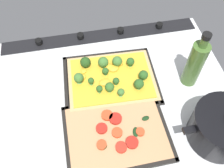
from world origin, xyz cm
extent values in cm
cube|color=silver|center=(0.00, 0.00, -1.50)|extent=(85.76, 67.28, 3.00)
cube|color=black|center=(0.00, -30.14, 0.40)|extent=(82.33, 7.00, 0.80)
cylinder|color=black|center=(-25.73, -30.14, 1.70)|extent=(2.80, 2.80, 1.80)
cylinder|color=black|center=(-8.58, -30.14, 1.70)|extent=(2.80, 2.80, 1.80)
cylinder|color=black|center=(8.58, -30.14, 1.70)|extent=(2.80, 2.80, 1.80)
cylinder|color=black|center=(25.73, -30.14, 1.70)|extent=(2.80, 2.80, 1.80)
cube|color=black|center=(0.46, -6.21, 0.25)|extent=(34.79, 27.50, 0.50)
cube|color=black|center=(-0.05, -18.66, 0.65)|extent=(33.76, 2.60, 1.30)
cube|color=black|center=(0.98, 6.24, 0.65)|extent=(33.76, 2.60, 1.30)
cube|color=black|center=(-15.79, -5.54, 0.65)|extent=(2.28, 26.15, 1.30)
cube|color=black|center=(16.72, -6.89, 0.65)|extent=(2.28, 26.15, 1.30)
cube|color=tan|center=(0.46, -6.21, 1.00)|extent=(32.30, 25.00, 1.00)
cube|color=gold|center=(0.46, -6.21, 1.70)|extent=(29.69, 22.53, 0.40)
cone|color=#4D8B3F|center=(1.85, -8.15, 2.37)|extent=(1.35, 1.35, 0.94)
sphere|color=#2D5B23|center=(1.85, -8.15, 3.76)|extent=(2.45, 2.45, 2.45)
cone|color=#427635|center=(8.44, -13.30, 2.32)|extent=(2.17, 2.17, 0.85)
sphere|color=#264C1C|center=(8.44, -13.30, 4.22)|extent=(3.94, 3.94, 3.94)
cone|color=#68AD54|center=(-1.71, 2.12, 2.60)|extent=(1.37, 1.37, 1.39)
sphere|color=#427533|center=(-1.71, 2.12, 4.23)|extent=(2.48, 2.48, 2.48)
cone|color=#4D8B3F|center=(-8.56, -0.14, 2.40)|extent=(1.94, 1.94, 1.00)
sphere|color=#2D5B23|center=(-8.56, -0.14, 4.22)|extent=(3.53, 3.53, 3.53)
cone|color=#4D8B3F|center=(-1.08, -3.19, 2.31)|extent=(1.33, 1.33, 0.81)
sphere|color=#2D5B23|center=(-1.08, -3.19, 3.62)|extent=(2.41, 2.41, 2.41)
cone|color=#4D8B3F|center=(7.62, -4.65, 2.58)|extent=(1.22, 1.22, 1.36)
sphere|color=#2D5B23|center=(7.62, -4.65, 4.09)|extent=(2.22, 2.22, 2.22)
cone|color=#68AD54|center=(11.70, -6.37, 2.58)|extent=(1.93, 1.93, 1.35)
sphere|color=#427533|center=(11.70, -6.37, 4.57)|extent=(3.51, 3.51, 3.51)
cone|color=#4D8B3F|center=(-8.06, -10.49, 2.45)|extent=(1.65, 1.65, 1.09)
sphere|color=#2D5B23|center=(-8.06, -10.49, 4.12)|extent=(3.00, 3.00, 3.00)
cone|color=#68AD54|center=(1.96, -12.05, 2.37)|extent=(2.15, 2.15, 0.95)
sphere|color=#427533|center=(1.96, -12.05, 4.31)|extent=(3.91, 3.91, 3.91)
cone|color=#68AD54|center=(-3.23, -11.55, 2.36)|extent=(2.06, 2.06, 0.92)
sphere|color=#427533|center=(-3.23, -11.55, 4.22)|extent=(3.74, 3.74, 3.74)
cone|color=#4D8B3F|center=(5.25, -0.81, 2.51)|extent=(1.27, 1.27, 1.22)
sphere|color=#2D5B23|center=(5.25, -0.81, 3.98)|extent=(2.30, 2.30, 2.30)
cone|color=#4D8B3F|center=(-11.13, -3.55, 2.36)|extent=(1.87, 1.87, 0.91)
sphere|color=#2D5B23|center=(-11.13, -3.55, 4.09)|extent=(3.40, 3.40, 3.40)
cone|color=#5B9F46|center=(1.69, -0.73, 2.40)|extent=(1.81, 1.81, 1.00)
sphere|color=#386B28|center=(1.69, -0.73, 4.13)|extent=(3.29, 3.29, 3.29)
ellipsoid|color=gold|center=(9.50, -10.94, 2.28)|extent=(3.21, 3.25, 0.88)
ellipsoid|color=gold|center=(10.25, -8.24, 2.27)|extent=(2.96, 2.70, 0.87)
ellipsoid|color=gold|center=(0.35, -11.08, 2.50)|extent=(4.92, 4.61, 1.39)
ellipsoid|color=gold|center=(-3.56, -12.50, 2.54)|extent=(5.66, 5.57, 1.50)
ellipsoid|color=gold|center=(2.84, -4.11, 2.55)|extent=(4.51, 3.34, 1.52)
ellipsoid|color=gold|center=(-1.46, -9.84, 2.49)|extent=(4.04, 3.42, 1.38)
cube|color=black|center=(2.44, 14.98, 0.25)|extent=(33.25, 25.66, 0.50)
cube|color=black|center=(2.56, 2.91, 0.65)|extent=(33.01, 1.52, 1.30)
cube|color=black|center=(-13.46, 14.82, 0.65)|extent=(1.45, 25.35, 1.30)
cube|color=black|center=(18.34, 15.13, 0.65)|extent=(1.45, 25.35, 1.30)
cube|color=tan|center=(2.44, 14.98, 0.95)|extent=(30.82, 23.23, 0.90)
cylinder|color=#B22319|center=(-1.49, 19.43, 1.90)|extent=(4.04, 4.04, 1.00)
cylinder|color=#D14723|center=(7.79, 18.39, 1.90)|extent=(3.15, 3.15, 1.00)
cylinder|color=#D14723|center=(4.35, 8.73, 1.90)|extent=(3.81, 3.81, 1.00)
cylinder|color=#B22319|center=(1.87, 10.46, 1.90)|extent=(4.22, 4.22, 1.00)
cylinder|color=#D14723|center=(2.33, 15.37, 1.90)|extent=(3.42, 3.42, 1.00)
cylinder|color=#B22319|center=(6.87, 13.03, 1.90)|extent=(3.70, 3.70, 1.00)
cylinder|color=red|center=(2.07, 20.32, 1.90)|extent=(3.57, 3.57, 1.00)
cylinder|color=#D14723|center=(-4.87, 16.51, 1.90)|extent=(2.82, 2.82, 1.00)
ellipsoid|color=#193819|center=(-7.85, 12.17, 1.80)|extent=(2.83, 2.16, 0.60)
ellipsoid|color=#193819|center=(-3.51, 16.24, 1.80)|extent=(2.58, 3.73, 0.60)
ellipsoid|color=#193819|center=(7.59, 19.04, 1.80)|extent=(3.11, 2.43, 0.60)
ellipsoid|color=#193819|center=(4.85, 8.88, 1.80)|extent=(2.78, 2.21, 0.60)
cylinder|color=black|center=(-28.52, 21.45, 5.26)|extent=(18.62, 18.62, 10.52)
cube|color=black|center=(-17.41, 21.45, 8.63)|extent=(3.60, 2.00, 1.20)
cylinder|color=#476B2D|center=(-27.96, -0.93, 9.03)|extent=(5.75, 5.75, 18.05)
cylinder|color=#476B2D|center=(-27.96, -0.93, 19.80)|extent=(2.59, 2.59, 3.50)
cylinder|color=black|center=(-27.96, -0.93, 22.35)|extent=(2.87, 2.87, 1.60)
camera|label=1|loc=(10.03, 46.54, 74.00)|focal=39.50mm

